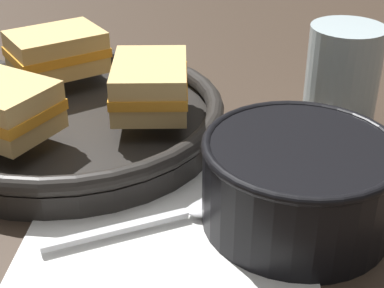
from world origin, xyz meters
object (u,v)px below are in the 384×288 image
at_px(skillet, 71,117).
at_px(sandwich_near_right, 148,85).
at_px(spoon, 189,212).
at_px(soup_bowl, 296,178).
at_px(drinking_glass, 340,77).
at_px(sandwich_far_left, 54,52).

distance_m(skillet, sandwich_near_right, 0.10).
height_order(spoon, skillet, skillet).
xyz_separation_m(soup_bowl, sandwich_near_right, (-0.13, 0.14, 0.02)).
xyz_separation_m(soup_bowl, drinking_glass, (0.07, 0.18, 0.01)).
bearing_deg(sandwich_far_left, soup_bowl, -43.98).
relative_size(skillet, sandwich_far_left, 2.95).
bearing_deg(drinking_glass, sandwich_far_left, 170.68).
bearing_deg(spoon, skillet, 107.61).
bearing_deg(skillet, soup_bowl, -35.95).
bearing_deg(sandwich_near_right, spoon, -72.94).
distance_m(soup_bowl, drinking_glass, 0.19).
xyz_separation_m(sandwich_near_right, drinking_glass, (0.20, 0.04, -0.01)).
distance_m(spoon, skillet, 0.19).
bearing_deg(skillet, drinking_glass, 5.16).
xyz_separation_m(soup_bowl, spoon, (-0.09, 0.00, -0.04)).
distance_m(soup_bowl, skillet, 0.26).
bearing_deg(sandwich_far_left, skillet, -70.49).
relative_size(sandwich_near_right, sandwich_far_left, 0.82).
height_order(soup_bowl, sandwich_far_left, sandwich_far_left).
bearing_deg(sandwich_far_left, sandwich_near_right, -39.85).
bearing_deg(sandwich_far_left, drinking_glass, -9.32).
relative_size(spoon, sandwich_far_left, 1.37).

